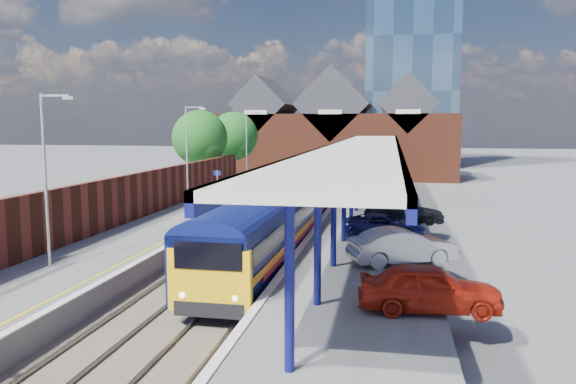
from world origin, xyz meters
name	(u,v)px	position (x,y,z in m)	size (l,w,h in m)	color
ground	(300,208)	(0.00, 30.00, 0.00)	(240.00, 240.00, 0.00)	#5B5B5E
ballast_bed	(274,231)	(0.00, 20.00, 0.03)	(6.00, 76.00, 0.06)	#473D33
rails	(274,229)	(0.00, 20.00, 0.12)	(4.51, 76.00, 0.14)	slate
left_platform	(192,221)	(-5.50, 20.00, 0.50)	(5.00, 76.00, 1.00)	#565659
right_platform	(369,227)	(6.00, 20.00, 0.50)	(6.00, 76.00, 1.00)	#565659
coping_left	(226,214)	(-3.15, 20.00, 1.02)	(0.30, 76.00, 0.05)	silver
coping_right	(324,217)	(3.15, 20.00, 1.02)	(0.30, 76.00, 0.05)	silver
yellow_line	(218,214)	(-3.75, 20.00, 1.01)	(0.14, 76.00, 0.01)	yellow
train	(326,176)	(1.49, 35.36, 2.12)	(3.03, 65.94, 3.45)	#0B1351
canopy	(364,148)	(5.48, 21.95, 5.25)	(4.50, 52.00, 4.48)	#0F125A
lamp_post_b	(48,169)	(-6.36, 6.00, 4.99)	(1.48, 0.18, 7.00)	#A5A8AA
lamp_post_c	(189,150)	(-6.36, 22.00, 4.99)	(1.48, 0.18, 7.00)	#A5A8AA
lamp_post_d	(248,143)	(-6.36, 38.00, 4.99)	(1.48, 0.18, 7.00)	#A5A8AA
platform_sign	(217,181)	(-5.00, 24.00, 2.69)	(0.55, 0.08, 2.50)	#A5A8AA
brick_wall	(104,204)	(-8.10, 13.54, 2.45)	(0.35, 50.00, 3.86)	#5D2818
station_building	(335,134)	(0.00, 58.00, 5.45)	(30.00, 12.12, 13.78)	#5D2818
glass_tower	(412,40)	(10.00, 80.00, 20.20)	(14.20, 14.20, 40.30)	#415A70
tree_near	(201,139)	(-10.35, 35.91, 5.35)	(5.20, 5.20, 8.10)	#382314
tree_far	(235,137)	(-9.35, 43.91, 5.35)	(5.20, 5.20, 8.10)	#382314
parked_car_red	(429,288)	(8.50, 2.97, 1.74)	(1.76, 4.37, 1.49)	#AA1E0E
parked_car_silver	(402,246)	(7.78, 8.91, 1.74)	(1.57, 4.49, 1.48)	#B3B3B8
parked_car_dark	(404,211)	(8.03, 18.98, 1.68)	(1.90, 4.67, 1.35)	black
parked_car_blue	(383,225)	(6.91, 14.50, 1.59)	(1.96, 4.24, 1.18)	navy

